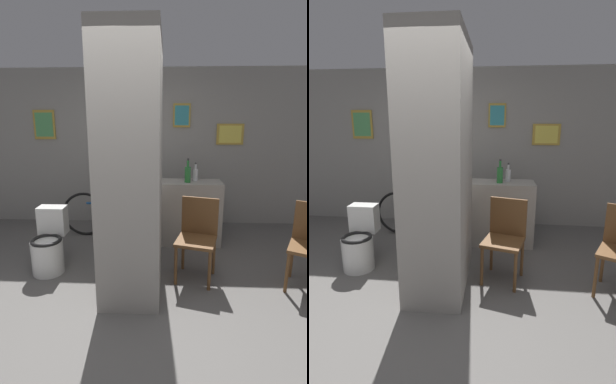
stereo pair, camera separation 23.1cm
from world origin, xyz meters
The scene contains 9 objects.
ground_plane centered at (0.00, 0.00, 0.00)m, with size 14.00×14.00×0.00m, color #5B5956.
wall_back centered at (0.00, 2.63, 1.30)m, with size 8.00×0.09×2.60m.
pillar_center centered at (0.11, 0.62, 1.30)m, with size 0.63×1.25×2.60m.
counter_shelf centered at (0.53, 1.75, 0.46)m, with size 1.45×0.44×0.93m.
toilet centered at (-0.95, 0.82, 0.32)m, with size 0.37×0.53×0.75m.
chair_near_pillar centered at (0.83, 0.75, 0.53)m, with size 0.52×0.52×0.93m.
bicycle centered at (-0.31, 1.93, 0.36)m, with size 1.70×0.42×0.75m.
bottle_tall centered at (0.76, 1.69, 1.05)m, with size 0.08×0.08×0.34m.
bottle_short centered at (0.88, 1.80, 1.03)m, with size 0.07×0.07×0.27m.
Camera 2 is at (0.70, -2.45, 1.84)m, focal length 28.00 mm.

